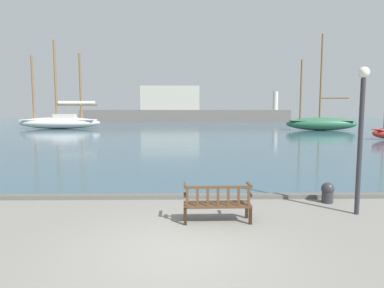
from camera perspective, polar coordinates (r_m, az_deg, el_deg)
ground_plane at (r=6.83m, az=-2.65°, el=-17.47°), size 160.00×160.00×0.00m
harbor_water at (r=50.33m, az=-1.16°, el=2.99°), size 100.00×80.00×0.08m
quay_edge_kerb at (r=10.45m, az=-2.02°, el=-8.71°), size 40.00×0.30×0.12m
park_bench at (r=8.29m, az=4.22°, el=-9.74°), size 1.61×0.55×0.92m
sailboat_mid_starboard at (r=42.98m, az=20.70°, el=3.37°), size 8.29×3.32×11.08m
sailboat_nearest_port at (r=46.72m, az=-21.15°, el=3.68°), size 10.40×2.87×11.05m
mooring_bollard at (r=10.66m, az=21.67°, el=-7.43°), size 0.37×0.37×0.59m
lamp_post at (r=9.57m, az=26.35°, el=2.88°), size 0.28×0.28×3.73m
far_breakwater at (r=66.80m, az=-1.74°, el=5.66°), size 40.64×2.40×6.93m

